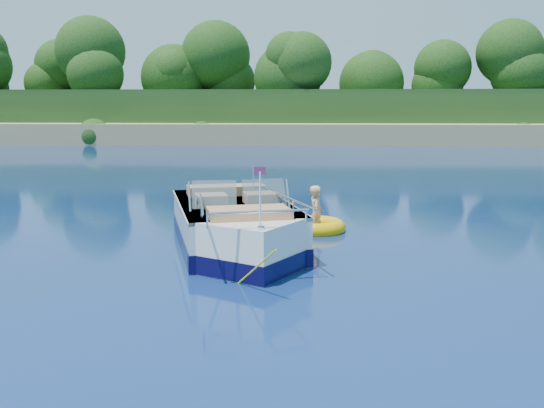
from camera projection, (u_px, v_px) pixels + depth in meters
The scene contains 6 objects.
ground at pixel (266, 302), 8.80m from camera, with size 160.00×160.00×0.00m, color #091541.
shoreline at pixel (302, 121), 71.47m from camera, with size 170.00×59.00×6.00m.
treeline at pixel (301, 71), 48.31m from camera, with size 150.00×7.12×8.19m.
motorboat at pixel (237, 230), 11.94m from camera, with size 3.22×5.98×2.04m.
tow_tube at pixel (316, 227), 13.80m from camera, with size 1.63×1.63×0.36m.
boy at pixel (316, 231), 13.77m from camera, with size 0.51×0.33×1.40m, color tan.
Camera 1 is at (0.56, -8.43, 2.84)m, focal length 40.00 mm.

